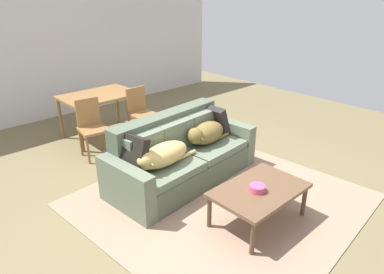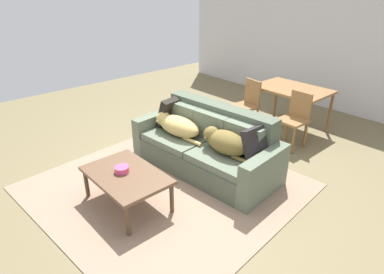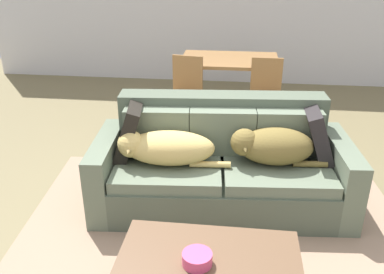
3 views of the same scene
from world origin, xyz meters
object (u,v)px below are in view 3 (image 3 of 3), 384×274
at_px(dog_on_left_cushion, 165,148).
at_px(dog_on_right_cushion, 271,146).
at_px(throw_pillow_by_left_arm, 129,130).
at_px(dining_chair_near_left, 185,91).
at_px(dining_chair_near_right, 265,93).
at_px(coffee_table, 208,269).
at_px(bowl_on_coffee_table, 197,259).
at_px(dining_table, 229,64).
at_px(throw_pillow_by_right_arm, 318,134).
at_px(couch, 222,166).

height_order(dog_on_left_cushion, dog_on_right_cushion, dog_on_right_cushion).
distance_m(dog_on_right_cushion, throw_pillow_by_left_arm, 1.19).
relative_size(dining_chair_near_left, dining_chair_near_right, 1.01).
xyz_separation_m(throw_pillow_by_left_arm, coffee_table, (0.78, -1.30, -0.25)).
bearing_deg(coffee_table, dog_on_left_cushion, 111.57).
bearing_deg(bowl_on_coffee_table, dog_on_left_cushion, 108.58).
bearing_deg(dining_chair_near_left, bowl_on_coffee_table, -72.54).
distance_m(throw_pillow_by_left_arm, bowl_on_coffee_table, 1.51).
bearing_deg(throw_pillow_by_left_arm, dining_table, 70.00).
distance_m(bowl_on_coffee_table, dining_chair_near_right, 2.89).
relative_size(throw_pillow_by_left_arm, dining_table, 0.38).
height_order(throw_pillow_by_right_arm, bowl_on_coffee_table, throw_pillow_by_right_arm).
relative_size(coffee_table, dining_chair_near_right, 1.16).
height_order(throw_pillow_by_left_arm, dining_table, throw_pillow_by_left_arm).
height_order(dining_chair_near_left, dining_chair_near_right, dining_chair_near_left).
bearing_deg(coffee_table, throw_pillow_by_right_arm, 61.17).
height_order(dining_table, dining_chair_near_left, dining_chair_near_left).
relative_size(dog_on_left_cushion, coffee_table, 0.87).
distance_m(couch, dining_chair_near_left, 1.57).
height_order(bowl_on_coffee_table, dining_chair_near_left, dining_chair_near_left).
bearing_deg(couch, throw_pillow_by_left_arm, 176.79).
bearing_deg(coffee_table, dog_on_right_cushion, 72.21).
relative_size(dog_on_right_cushion, bowl_on_coffee_table, 4.59).
xyz_separation_m(couch, dog_on_left_cushion, (-0.45, -0.18, 0.23)).
bearing_deg(couch, dog_on_left_cushion, -162.51).
bearing_deg(throw_pillow_by_left_arm, couch, 1.35).
height_order(throw_pillow_by_right_arm, dining_table, throw_pillow_by_right_arm).
xyz_separation_m(dining_table, dining_chair_near_left, (-0.49, -0.61, -0.18)).
distance_m(dog_on_right_cushion, bowl_on_coffee_table, 1.35).
xyz_separation_m(couch, throw_pillow_by_right_arm, (0.78, 0.11, 0.29)).
xyz_separation_m(dog_on_right_cushion, throw_pillow_by_right_arm, (0.39, 0.18, 0.05)).
bearing_deg(dog_on_right_cushion, coffee_table, -112.35).
bearing_deg(couch, dining_table, 86.12).
bearing_deg(couch, dining_chair_near_left, 104.61).
bearing_deg(bowl_on_coffee_table, dining_chair_near_left, 99.01).
relative_size(dog_on_left_cushion, dining_chair_near_right, 1.02).
height_order(throw_pillow_by_left_arm, dining_chair_near_right, dining_chair_near_right).
xyz_separation_m(dog_on_left_cushion, dining_table, (0.43, 2.26, 0.11)).
relative_size(dog_on_left_cushion, bowl_on_coffee_table, 5.37).
xyz_separation_m(throw_pillow_by_right_arm, dining_chair_near_left, (-1.29, 1.36, -0.12)).
height_order(dog_on_left_cushion, throw_pillow_by_right_arm, throw_pillow_by_right_arm).
distance_m(throw_pillow_by_left_arm, dining_chair_near_left, 1.52).
relative_size(dog_on_right_cushion, dining_chair_near_right, 0.87).
bearing_deg(bowl_on_coffee_table, throw_pillow_by_right_arm, 59.51).
distance_m(throw_pillow_by_right_arm, dining_chair_near_right, 1.46).
height_order(dog_on_right_cushion, throw_pillow_by_left_arm, throw_pillow_by_left_arm).
height_order(dog_on_right_cushion, dining_chair_near_left, dining_chair_near_left).
bearing_deg(dining_chair_near_left, coffee_table, -71.25).
height_order(couch, coffee_table, couch).
bearing_deg(dog_on_left_cushion, couch, 17.49).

